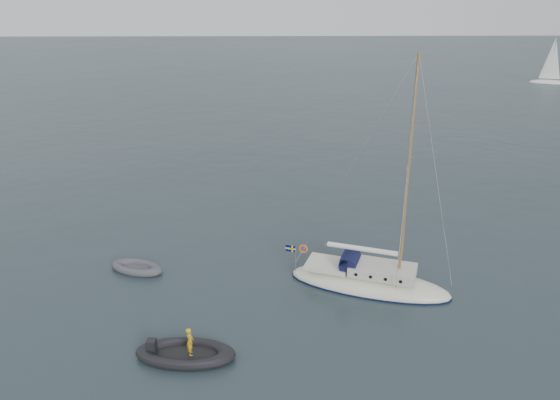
{
  "coord_description": "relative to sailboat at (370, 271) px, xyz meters",
  "views": [
    {
      "loc": [
        -2.22,
        -26.71,
        14.61
      ],
      "look_at": [
        -1.68,
        0.0,
        4.09
      ],
      "focal_mm": 35.0,
      "sensor_mm": 36.0,
      "label": 1
    }
  ],
  "objects": [
    {
      "name": "rib",
      "position": [
        -8.74,
        -5.66,
        -0.7
      ],
      "size": [
        4.26,
        1.93,
        1.5
      ],
      "rotation": [
        0.0,
        0.0,
        -0.08
      ],
      "color": "black",
      "rests_on": "ground"
    },
    {
      "name": "sailboat",
      "position": [
        0.0,
        0.0,
        0.0
      ],
      "size": [
        8.75,
        2.63,
        12.47
      ],
      "rotation": [
        0.0,
        0.0,
        -0.35
      ],
      "color": "beige",
      "rests_on": "ground"
    },
    {
      "name": "distant_yacht_b",
      "position": [
        39.86,
        62.93,
        2.38
      ],
      "size": [
        5.87,
        3.13,
        7.78
      ],
      "rotation": [
        0.0,
        0.0,
        -0.37
      ],
      "color": "silver",
      "rests_on": "ground"
    },
    {
      "name": "ground",
      "position": [
        -2.91,
        2.04,
        -0.94
      ],
      "size": [
        300.0,
        300.0,
        0.0
      ],
      "primitive_type": "plane",
      "color": "black",
      "rests_on": "ground"
    },
    {
      "name": "dinghy",
      "position": [
        -12.47,
        1.96,
        -0.75
      ],
      "size": [
        3.11,
        1.4,
        0.45
      ],
      "rotation": [
        0.0,
        0.0,
        -0.36
      ],
      "color": "#49484D",
      "rests_on": "ground"
    }
  ]
}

